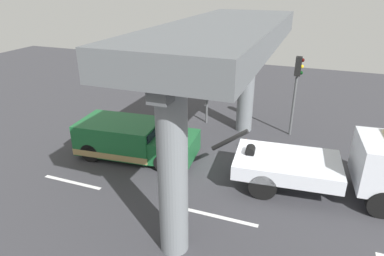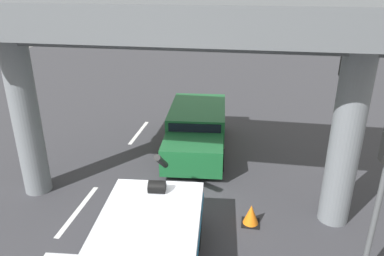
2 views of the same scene
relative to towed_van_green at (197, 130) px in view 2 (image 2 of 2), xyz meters
The scene contains 7 objects.
ground_plane 4.96m from the towed_van_green, ahead, with size 60.00×40.00×0.10m, color #38383D.
lane_stripe_west 3.11m from the towed_van_green, 111.56° to the right, with size 2.60×0.16×0.01m, color silver.
lane_stripe_mid 5.69m from the towed_van_green, 29.80° to the right, with size 2.60×0.16×0.01m, color silver.
towed_van_green is the anchor object (origin of this frame).
overpass_structure 5.84m from the towed_van_green, ahead, with size 3.60×11.19×5.92m.
traffic_light_near 5.76m from the towed_van_green, 68.33° to the left, with size 0.39×0.32×4.57m.
traffic_cone_orange 5.21m from the towed_van_green, 26.12° to the left, with size 0.50×0.50×0.60m.
Camera 2 is at (8.41, 2.09, 6.43)m, focal length 34.12 mm.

